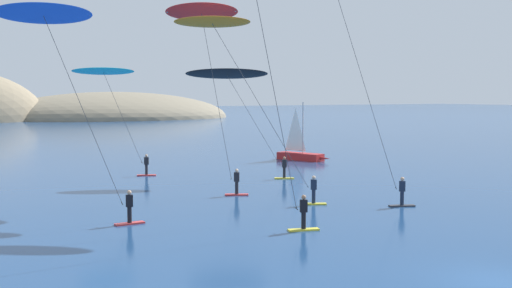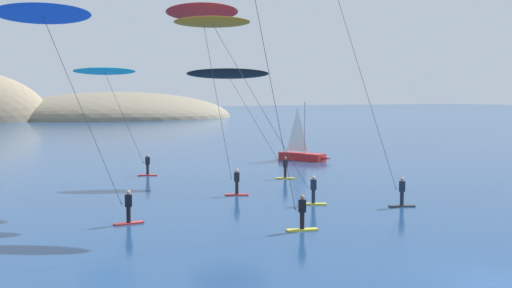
{
  "view_description": "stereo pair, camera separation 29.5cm",
  "coord_description": "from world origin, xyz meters",
  "px_view_note": "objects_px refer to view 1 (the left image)",
  "views": [
    {
      "loc": [
        -17.9,
        -14.8,
        6.47
      ],
      "look_at": [
        1.22,
        19.59,
        3.4
      ],
      "focal_mm": 45.0,
      "sensor_mm": 36.0,
      "label": 1
    },
    {
      "loc": [
        -17.64,
        -14.94,
        6.47
      ],
      "look_at": [
        1.22,
        19.59,
        3.4
      ],
      "focal_mm": 45.0,
      "sensor_mm": 36.0,
      "label": 2
    }
  ],
  "objects_px": {
    "sailboat_near": "(303,154)",
    "kitesurfer_orange": "(223,40)",
    "kitesurfer_cyan": "(108,81)",
    "kitesurfer_red": "(204,25)",
    "kitesurfer_black": "(230,80)",
    "kitesurfer_blue": "(51,30)"
  },
  "relations": [
    {
      "from": "kitesurfer_cyan",
      "to": "kitesurfer_orange",
      "type": "xyz_separation_m",
      "value": [
        2.32,
        -15.4,
        2.09
      ]
    },
    {
      "from": "kitesurfer_red",
      "to": "kitesurfer_black",
      "type": "height_order",
      "value": "kitesurfer_red"
    },
    {
      "from": "sailboat_near",
      "to": "kitesurfer_orange",
      "type": "xyz_separation_m",
      "value": [
        -17.97,
        -18.99,
        8.92
      ]
    },
    {
      "from": "sailboat_near",
      "to": "kitesurfer_red",
      "type": "height_order",
      "value": "kitesurfer_red"
    },
    {
      "from": "sailboat_near",
      "to": "kitesurfer_cyan",
      "type": "bearing_deg",
      "value": -169.98
    },
    {
      "from": "kitesurfer_black",
      "to": "kitesurfer_cyan",
      "type": "height_order",
      "value": "kitesurfer_cyan"
    },
    {
      "from": "sailboat_near",
      "to": "kitesurfer_black",
      "type": "relative_size",
      "value": 0.69
    },
    {
      "from": "sailboat_near",
      "to": "kitesurfer_orange",
      "type": "height_order",
      "value": "kitesurfer_orange"
    },
    {
      "from": "kitesurfer_red",
      "to": "kitesurfer_cyan",
      "type": "relative_size",
      "value": 1.43
    },
    {
      "from": "kitesurfer_black",
      "to": "kitesurfer_orange",
      "type": "height_order",
      "value": "kitesurfer_orange"
    },
    {
      "from": "kitesurfer_blue",
      "to": "kitesurfer_orange",
      "type": "bearing_deg",
      "value": 11.96
    },
    {
      "from": "kitesurfer_red",
      "to": "kitesurfer_orange",
      "type": "relative_size",
      "value": 1.12
    },
    {
      "from": "sailboat_near",
      "to": "kitesurfer_orange",
      "type": "bearing_deg",
      "value": -133.43
    },
    {
      "from": "sailboat_near",
      "to": "kitesurfer_black",
      "type": "distance_m",
      "value": 17.0
    },
    {
      "from": "sailboat_near",
      "to": "kitesurfer_blue",
      "type": "bearing_deg",
      "value": -143.01
    },
    {
      "from": "kitesurfer_red",
      "to": "kitesurfer_orange",
      "type": "xyz_separation_m",
      "value": [
        -0.61,
        -3.94,
        -1.23
      ]
    },
    {
      "from": "kitesurfer_black",
      "to": "kitesurfer_cyan",
      "type": "xyz_separation_m",
      "value": [
        -7.75,
        5.58,
        -0.08
      ]
    },
    {
      "from": "kitesurfer_cyan",
      "to": "kitesurfer_red",
      "type": "bearing_deg",
      "value": -75.63
    },
    {
      "from": "kitesurfer_red",
      "to": "kitesurfer_black",
      "type": "relative_size",
      "value": 1.45
    },
    {
      "from": "kitesurfer_black",
      "to": "kitesurfer_red",
      "type": "bearing_deg",
      "value": -129.3
    },
    {
      "from": "kitesurfer_blue",
      "to": "kitesurfer_cyan",
      "type": "relative_size",
      "value": 1.25
    },
    {
      "from": "kitesurfer_red",
      "to": "kitesurfer_cyan",
      "type": "height_order",
      "value": "kitesurfer_red"
    }
  ]
}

